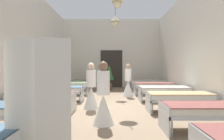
% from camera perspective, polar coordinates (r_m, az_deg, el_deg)
% --- Properties ---
extents(ground_plane, '(6.79, 12.58, 0.10)m').
position_cam_1_polar(ground_plane, '(6.84, -0.04, -10.80)').
color(ground_plane, '#8C755B').
extents(room_shell, '(6.59, 12.18, 4.41)m').
position_cam_1_polar(room_shell, '(8.08, 0.02, 7.12)').
color(room_shell, silver).
rests_on(room_shell, ground).
extents(bed_left_row_1, '(1.90, 0.84, 0.57)m').
position_cam_1_polar(bed_left_row_1, '(4.64, -26.84, -10.44)').
color(bed_left_row_1, '#B7BCC1').
rests_on(bed_left_row_1, ground).
extents(bed_right_row_1, '(1.90, 0.84, 0.57)m').
position_cam_1_polar(bed_right_row_1, '(4.61, 26.57, -10.51)').
color(bed_right_row_1, '#B7BCC1').
rests_on(bed_right_row_1, ground).
extents(bed_left_row_2, '(1.90, 0.84, 0.57)m').
position_cam_1_polar(bed_left_row_2, '(6.24, -19.38, -7.45)').
color(bed_left_row_2, '#B7BCC1').
rests_on(bed_left_row_2, ground).
extents(bed_right_row_2, '(1.90, 0.84, 0.57)m').
position_cam_1_polar(bed_right_row_2, '(6.22, 19.29, -7.48)').
color(bed_right_row_2, '#B7BCC1').
rests_on(bed_right_row_2, ground).
extents(bed_left_row_3, '(1.90, 0.84, 0.57)m').
position_cam_1_polar(bed_left_row_3, '(7.91, -15.06, -5.64)').
color(bed_left_row_3, '#B7BCC1').
rests_on(bed_left_row_3, ground).
extents(bed_right_row_3, '(1.90, 0.84, 0.57)m').
position_cam_1_polar(bed_right_row_3, '(7.89, 15.09, -5.65)').
color(bed_right_row_3, '#B7BCC1').
rests_on(bed_right_row_3, ground).
extents(bed_left_row_4, '(1.90, 0.84, 0.57)m').
position_cam_1_polar(bed_left_row_4, '(9.61, -12.27, -4.45)').
color(bed_left_row_4, '#B7BCC1').
rests_on(bed_left_row_4, ground).
extents(bed_right_row_4, '(1.90, 0.84, 0.57)m').
position_cam_1_polar(bed_right_row_4, '(9.60, 12.39, -4.46)').
color(bed_right_row_4, '#B7BCC1').
rests_on(bed_right_row_4, ground).
extents(bed_left_row_5, '(1.90, 0.84, 0.57)m').
position_cam_1_polar(bed_left_row_5, '(11.33, -10.33, -3.61)').
color(bed_left_row_5, '#B7BCC1').
rests_on(bed_left_row_5, ground).
extents(bed_right_row_5, '(1.90, 0.84, 0.57)m').
position_cam_1_polar(bed_right_row_5, '(11.32, 10.51, -3.61)').
color(bed_right_row_5, '#B7BCC1').
rests_on(bed_right_row_5, ground).
extents(nurse_near_aisle, '(0.52, 0.52, 1.49)m').
position_cam_1_polar(nurse_near_aisle, '(6.34, -5.83, -6.44)').
color(nurse_near_aisle, white).
rests_on(nurse_near_aisle, ground).
extents(nurse_mid_aisle, '(0.52, 0.52, 1.49)m').
position_cam_1_polar(nurse_mid_aisle, '(4.62, -2.28, -9.23)').
color(nurse_mid_aisle, white).
rests_on(nurse_mid_aisle, ground).
extents(nurse_far_aisle, '(0.52, 0.52, 1.49)m').
position_cam_1_polar(nurse_far_aisle, '(8.84, 4.96, -4.32)').
color(nurse_far_aisle, white).
rests_on(nurse_far_aisle, ground).
extents(potted_plant, '(0.52, 0.52, 1.44)m').
position_cam_1_polar(potted_plant, '(11.19, -0.52, -1.36)').
color(potted_plant, brown).
rests_on(potted_plant, ground).
extents(privacy_screen, '(1.25, 0.18, 1.70)m').
position_cam_1_polar(privacy_screen, '(2.69, -25.02, -9.85)').
color(privacy_screen, silver).
rests_on(privacy_screen, ground).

